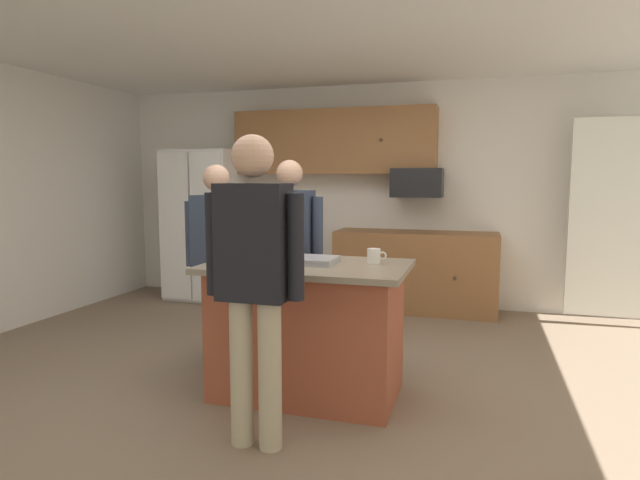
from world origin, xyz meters
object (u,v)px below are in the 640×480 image
mug_blue_stoneware (374,256)px  microwave_over_range (417,183)px  person_elder_center (218,251)px  serving_tray (304,260)px  kitchen_island (307,329)px  glass_dark_ale (266,249)px  glass_short_whisky (264,254)px  refrigerator (205,225)px  tumbler_amber (293,248)px  person_host_foreground (290,245)px  person_guest_right (254,270)px

mug_blue_stoneware → microwave_over_range: bearing=90.0°
person_elder_center → serving_tray: bearing=0.7°
kitchen_island → person_elder_center: size_ratio=0.85×
glass_dark_ale → glass_short_whisky: bearing=-71.4°
refrigerator → person_elder_center: 2.48m
kitchen_island → glass_short_whisky: glass_short_whisky is taller
refrigerator → glass_dark_ale: refrigerator is taller
glass_dark_ale → serving_tray: 0.31m
glass_short_whisky → serving_tray: (0.22, 0.20, -0.06)m
glass_short_whisky → tumbler_amber: bearing=81.6°
microwave_over_range → serving_tray: bearing=-100.1°
person_host_foreground → serving_tray: 0.78m
person_host_foreground → glass_dark_ale: size_ratio=10.60×
microwave_over_range → serving_tray: size_ratio=1.27×
person_elder_center → tumbler_amber: (0.70, -0.17, 0.07)m
glass_dark_ale → glass_short_whisky: glass_short_whisky is taller
refrigerator → glass_short_whisky: size_ratio=11.61×
glass_short_whisky → mug_blue_stoneware: bearing=25.3°
tumbler_amber → glass_short_whisky: bearing=-98.4°
microwave_over_range → mug_blue_stoneware: (-0.00, -2.49, -0.48)m
glass_short_whisky → tumbler_amber: (0.06, 0.40, -0.01)m
person_guest_right → tumbler_amber: size_ratio=12.01×
microwave_over_range → person_elder_center: microwave_over_range is taller
person_elder_center → glass_dark_ale: person_elder_center is taller
kitchen_island → tumbler_amber: size_ratio=9.48×
glass_dark_ale → person_elder_center: bearing=150.0°
person_elder_center → person_host_foreground: size_ratio=0.98×
microwave_over_range → glass_dark_ale: (-0.77, -2.55, -0.45)m
person_host_foreground → glass_short_whisky: size_ratio=10.40×
microwave_over_range → kitchen_island: microwave_over_range is taller
kitchen_island → refrigerator: bearing=130.7°
microwave_over_range → person_elder_center: (-1.32, -2.24, -0.53)m
microwave_over_range → person_host_foreground: 2.15m
person_guest_right → person_host_foreground: (-0.34, 1.49, -0.05)m
microwave_over_range → tumbler_amber: size_ratio=3.89×
person_host_foreground → mug_blue_stoneware: (0.82, -0.57, 0.02)m
glass_dark_ale → serving_tray: bearing=-10.7°
microwave_over_range → person_host_foreground: size_ratio=0.34×
refrigerator → person_host_foreground: size_ratio=1.12×
glass_short_whisky → refrigerator: bearing=125.5°
microwave_over_range → glass_short_whisky: size_ratio=3.53×
refrigerator → kitchen_island: size_ratio=1.35×
mug_blue_stoneware → glass_short_whisky: (-0.68, -0.32, 0.03)m
refrigerator → microwave_over_range: (2.60, 0.12, 0.53)m
kitchen_island → person_host_foreground: bearing=118.3°
microwave_over_range → glass_short_whisky: bearing=-103.6°
kitchen_island → person_guest_right: bearing=-93.7°
person_host_foreground → tumbler_amber: 0.53m
kitchen_island → tumbler_amber: (-0.19, 0.23, 0.53)m
person_elder_center → refrigerator: bearing=145.6°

